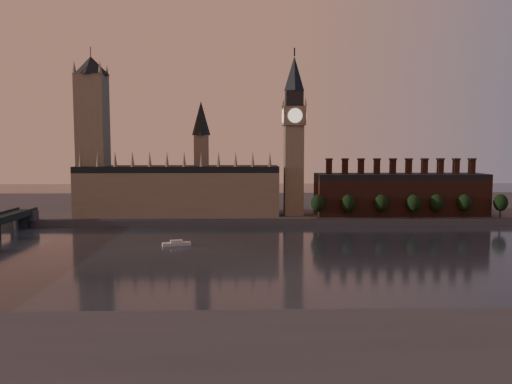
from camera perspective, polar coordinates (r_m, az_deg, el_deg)
ground at (r=218.81m, az=4.62°, el=-7.57°), size 900.00×900.00×0.00m
north_bank at (r=393.64m, az=1.82°, el=-1.60°), size 900.00×182.00×4.00m
palace_of_westminster at (r=330.72m, az=-8.71°, el=0.48°), size 130.00×30.30×74.00m
victoria_tower at (r=341.33m, az=-18.16°, el=6.72°), size 24.00×24.00×108.00m
big_ben at (r=324.04m, az=4.35°, el=6.66°), size 15.00×15.00×107.00m
chimney_block at (r=339.73m, az=16.13°, el=-0.19°), size 110.00×25.00×37.00m
embankment_tree_0 at (r=312.19m, az=7.07°, el=-1.28°), size 8.60×8.60×14.88m
embankment_tree_1 at (r=315.75m, az=10.49°, el=-1.25°), size 8.60×8.60×14.88m
embankment_tree_2 at (r=321.40m, az=14.16°, el=-1.21°), size 8.60×8.60×14.88m
embankment_tree_3 at (r=326.07m, az=17.58°, el=-1.21°), size 8.60×8.60×14.88m
embankment_tree_4 at (r=332.80m, az=19.95°, el=-1.15°), size 8.60×8.60×14.88m
embankment_tree_5 at (r=339.68m, az=22.74°, el=-1.12°), size 8.60×8.60×14.88m
embankment_tree_6 at (r=348.69m, az=26.17°, el=-1.10°), size 8.60×8.60×14.88m
river_boat at (r=248.69m, az=-9.07°, el=-5.83°), size 14.36×7.41×2.76m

